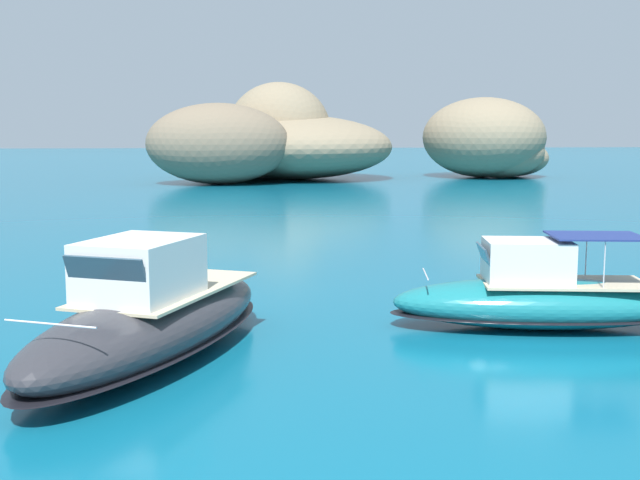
{
  "coord_description": "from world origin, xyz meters",
  "views": [
    {
      "loc": [
        -1.38,
        -5.5,
        4.68
      ],
      "look_at": [
        0.92,
        19.77,
        1.15
      ],
      "focal_mm": 44.59,
      "sensor_mm": 36.0,
      "label": 1
    }
  ],
  "objects": [
    {
      "name": "motorboat_charcoal",
      "position": [
        -3.38,
        10.6,
        0.85
      ],
      "size": [
        5.78,
        8.96,
        2.55
      ],
      "color": "#2D2D33",
      "rests_on": "ground"
    },
    {
      "name": "islet_large",
      "position": [
        0.59,
        70.84,
        3.39
      ],
      "size": [
        26.89,
        25.64,
        9.11
      ],
      "color": "#9E8966",
      "rests_on": "ground"
    },
    {
      "name": "motorboat_teal",
      "position": [
        5.48,
        12.4,
        0.72
      ],
      "size": [
        7.36,
        3.13,
        2.24
      ],
      "color": "#19727A",
      "rests_on": "ground"
    },
    {
      "name": "islet_small",
      "position": [
        22.33,
        71.3,
        3.45
      ],
      "size": [
        15.72,
        16.12,
        7.82
      ],
      "color": "#84755B",
      "rests_on": "ground"
    }
  ]
}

